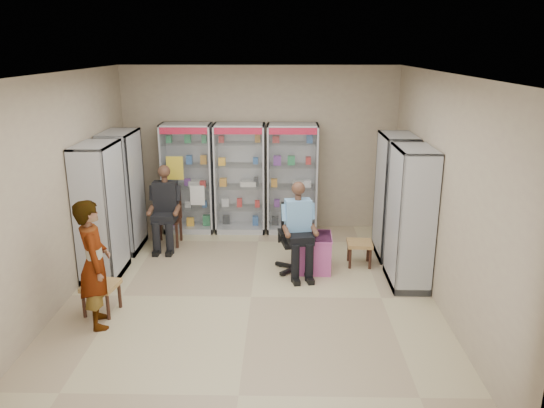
{
  "coord_description": "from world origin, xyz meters",
  "views": [
    {
      "loc": [
        0.42,
        -6.63,
        3.33
      ],
      "look_at": [
        0.27,
        0.7,
        1.13
      ],
      "focal_mm": 35.0,
      "sensor_mm": 36.0,
      "label": 1
    }
  ],
  "objects_px": {
    "cabinet_back_right": "(292,179)",
    "office_chair": "(297,238)",
    "cabinet_right_near": "(410,218)",
    "cabinet_left_far": "(123,192)",
    "cabinet_back_left": "(188,178)",
    "cabinet_left_near": "(101,212)",
    "cabinet_right_far": "(395,196)",
    "woven_stool_a": "(359,253)",
    "pink_trunk": "(312,253)",
    "woven_stool_b": "(102,298)",
    "standing_man": "(94,264)",
    "wooden_chair": "(168,218)",
    "cabinet_back_mid": "(240,179)",
    "seated_shopkeeper": "(297,230)"
  },
  "relations": [
    {
      "from": "cabinet_left_far",
      "to": "woven_stool_a",
      "type": "bearing_deg",
      "value": 80.54
    },
    {
      "from": "cabinet_back_mid",
      "to": "pink_trunk",
      "type": "bearing_deg",
      "value": -55.31
    },
    {
      "from": "standing_man",
      "to": "cabinet_right_far",
      "type": "bearing_deg",
      "value": -79.71
    },
    {
      "from": "cabinet_back_left",
      "to": "woven_stool_b",
      "type": "relative_size",
      "value": 4.9
    },
    {
      "from": "cabinet_back_right",
      "to": "office_chair",
      "type": "relative_size",
      "value": 1.91
    },
    {
      "from": "office_chair",
      "to": "seated_shopkeeper",
      "type": "height_order",
      "value": "seated_shopkeeper"
    },
    {
      "from": "cabinet_back_right",
      "to": "cabinet_right_near",
      "type": "distance_m",
      "value": 2.76
    },
    {
      "from": "cabinet_back_left",
      "to": "cabinet_left_near",
      "type": "relative_size",
      "value": 1.0
    },
    {
      "from": "cabinet_left_near",
      "to": "standing_man",
      "type": "xyz_separation_m",
      "value": [
        0.39,
        -1.47,
        -0.19
      ]
    },
    {
      "from": "woven_stool_a",
      "to": "woven_stool_b",
      "type": "height_order",
      "value": "woven_stool_b"
    },
    {
      "from": "cabinet_back_left",
      "to": "pink_trunk",
      "type": "height_order",
      "value": "cabinet_back_left"
    },
    {
      "from": "cabinet_right_near",
      "to": "woven_stool_b",
      "type": "xyz_separation_m",
      "value": [
        -4.13,
        -0.97,
        -0.8
      ]
    },
    {
      "from": "cabinet_right_near",
      "to": "woven_stool_b",
      "type": "distance_m",
      "value": 4.32
    },
    {
      "from": "cabinet_right_far",
      "to": "wooden_chair",
      "type": "relative_size",
      "value": 2.13
    },
    {
      "from": "cabinet_back_left",
      "to": "cabinet_back_mid",
      "type": "relative_size",
      "value": 1.0
    },
    {
      "from": "cabinet_back_right",
      "to": "woven_stool_b",
      "type": "xyz_separation_m",
      "value": [
        -2.5,
        -3.2,
        -0.8
      ]
    },
    {
      "from": "cabinet_back_left",
      "to": "cabinet_back_right",
      "type": "bearing_deg",
      "value": 0.0
    },
    {
      "from": "cabinet_back_left",
      "to": "wooden_chair",
      "type": "xyz_separation_m",
      "value": [
        -0.25,
        -0.73,
        -0.53
      ]
    },
    {
      "from": "cabinet_back_left",
      "to": "cabinet_back_mid",
      "type": "bearing_deg",
      "value": 0.0
    },
    {
      "from": "cabinet_right_far",
      "to": "standing_man",
      "type": "height_order",
      "value": "cabinet_right_far"
    },
    {
      "from": "cabinet_right_far",
      "to": "pink_trunk",
      "type": "distance_m",
      "value": 1.66
    },
    {
      "from": "cabinet_left_near",
      "to": "cabinet_left_far",
      "type": "bearing_deg",
      "value": 180.0
    },
    {
      "from": "cabinet_back_mid",
      "to": "cabinet_left_far",
      "type": "xyz_separation_m",
      "value": [
        -1.88,
        -0.93,
        0.0
      ]
    },
    {
      "from": "cabinet_back_left",
      "to": "office_chair",
      "type": "bearing_deg",
      "value": -42.61
    },
    {
      "from": "cabinet_right_far",
      "to": "woven_stool_a",
      "type": "relative_size",
      "value": 5.21
    },
    {
      "from": "office_chair",
      "to": "woven_stool_b",
      "type": "height_order",
      "value": "office_chair"
    },
    {
      "from": "cabinet_right_far",
      "to": "cabinet_right_near",
      "type": "distance_m",
      "value": 1.1
    },
    {
      "from": "cabinet_left_far",
      "to": "wooden_chair",
      "type": "height_order",
      "value": "cabinet_left_far"
    },
    {
      "from": "cabinet_back_mid",
      "to": "wooden_chair",
      "type": "bearing_deg",
      "value": -148.69
    },
    {
      "from": "woven_stool_b",
      "to": "cabinet_right_near",
      "type": "bearing_deg",
      "value": 13.27
    },
    {
      "from": "cabinet_left_near",
      "to": "pink_trunk",
      "type": "bearing_deg",
      "value": 94.74
    },
    {
      "from": "cabinet_left_far",
      "to": "wooden_chair",
      "type": "distance_m",
      "value": 0.89
    },
    {
      "from": "office_chair",
      "to": "pink_trunk",
      "type": "bearing_deg",
      "value": -4.38
    },
    {
      "from": "cabinet_back_right",
      "to": "cabinet_left_far",
      "type": "bearing_deg",
      "value": -161.81
    },
    {
      "from": "wooden_chair",
      "to": "pink_trunk",
      "type": "height_order",
      "value": "wooden_chair"
    },
    {
      "from": "cabinet_back_mid",
      "to": "cabinet_right_far",
      "type": "distance_m",
      "value": 2.82
    },
    {
      "from": "cabinet_left_near",
      "to": "pink_trunk",
      "type": "distance_m",
      "value": 3.2
    },
    {
      "from": "cabinet_right_near",
      "to": "woven_stool_b",
      "type": "bearing_deg",
      "value": 103.27
    },
    {
      "from": "office_chair",
      "to": "woven_stool_b",
      "type": "distance_m",
      "value": 2.93
    },
    {
      "from": "office_chair",
      "to": "woven_stool_a",
      "type": "bearing_deg",
      "value": 2.08
    },
    {
      "from": "seated_shopkeeper",
      "to": "cabinet_right_near",
      "type": "bearing_deg",
      "value": -24.29
    },
    {
      "from": "cabinet_right_near",
      "to": "seated_shopkeeper",
      "type": "xyz_separation_m",
      "value": [
        -1.58,
        0.38,
        -0.33
      ]
    },
    {
      "from": "cabinet_right_near",
      "to": "cabinet_left_far",
      "type": "distance_m",
      "value": 4.65
    },
    {
      "from": "cabinet_back_left",
      "to": "cabinet_left_far",
      "type": "relative_size",
      "value": 1.0
    },
    {
      "from": "cabinet_back_left",
      "to": "pink_trunk",
      "type": "relative_size",
      "value": 3.45
    },
    {
      "from": "cabinet_back_right",
      "to": "office_chair",
      "type": "distance_m",
      "value": 1.86
    },
    {
      "from": "cabinet_back_mid",
      "to": "wooden_chair",
      "type": "relative_size",
      "value": 2.13
    },
    {
      "from": "cabinet_right_far",
      "to": "standing_man",
      "type": "bearing_deg",
      "value": 120.25
    },
    {
      "from": "cabinet_left_near",
      "to": "woven_stool_a",
      "type": "xyz_separation_m",
      "value": [
        3.87,
        0.46,
        -0.81
      ]
    },
    {
      "from": "cabinet_back_mid",
      "to": "cabinet_right_far",
      "type": "height_order",
      "value": "same"
    }
  ]
}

